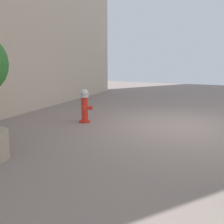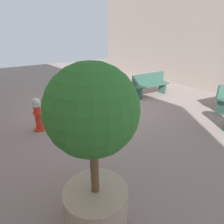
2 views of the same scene
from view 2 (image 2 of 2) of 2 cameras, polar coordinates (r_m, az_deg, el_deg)
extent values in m
plane|color=gray|center=(7.27, -2.88, 2.36)|extent=(23.40, 23.40, 0.00)
cylinder|color=red|center=(5.72, -20.91, -4.72)|extent=(0.32, 0.32, 0.05)
cylinder|color=red|center=(5.58, -21.41, -1.48)|extent=(0.19, 0.19, 0.66)
cylinder|color=silver|center=(5.45, -21.94, 1.98)|extent=(0.23, 0.23, 0.06)
sphere|color=silver|center=(5.43, -22.07, 2.86)|extent=(0.21, 0.21, 0.21)
cylinder|color=red|center=(5.66, -22.25, -0.38)|extent=(0.11, 0.15, 0.08)
cylinder|color=red|center=(5.44, -20.76, -1.09)|extent=(0.11, 0.15, 0.08)
cylinder|color=red|center=(5.63, -20.16, -0.63)|extent=(0.16, 0.14, 0.11)
cube|color=#33594C|center=(8.92, 15.00, 6.98)|extent=(0.14, 0.40, 0.45)
cube|color=#33594C|center=(7.95, 7.89, 5.67)|extent=(0.14, 0.40, 0.45)
cube|color=#33594C|center=(8.35, 11.78, 8.05)|extent=(1.83, 0.60, 0.06)
cube|color=#33594C|center=(8.43, 11.01, 9.99)|extent=(1.80, 0.22, 0.44)
cube|color=#33594C|center=(7.34, 30.43, 1.23)|extent=(0.19, 0.41, 0.45)
cylinder|color=tan|center=(3.01, -4.84, -25.89)|extent=(0.91, 0.91, 0.52)
cylinder|color=brown|center=(2.53, -5.36, -15.52)|extent=(0.11, 0.11, 0.86)
sphere|color=#2D722D|center=(2.15, -6.09, 0.60)|extent=(1.10, 1.10, 1.10)
camera|label=1|loc=(5.42, 69.90, 0.53)|focal=44.99mm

